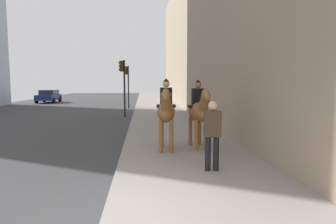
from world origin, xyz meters
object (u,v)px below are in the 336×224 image
traffic_light_near_curb (123,79)px  traffic_light_far_curb (127,80)px  mounted_horse_far (199,111)px  mounted_horse_near (166,111)px  car_near_lane (49,96)px  pedestrian_greeting (212,131)px

traffic_light_near_curb → traffic_light_far_curb: traffic_light_near_curb is taller
mounted_horse_far → traffic_light_far_curb: (16.50, 3.14, 1.14)m
mounted_horse_near → car_near_lane: bearing=-150.3°
mounted_horse_far → car_near_lane: 27.84m
mounted_horse_near → pedestrian_greeting: size_ratio=1.34×
traffic_light_near_curb → traffic_light_far_curb: (6.23, 0.04, -0.02)m
car_near_lane → traffic_light_near_curb: (-14.61, -9.36, 1.75)m
mounted_horse_far → car_near_lane: (24.89, 12.46, -0.59)m
car_near_lane → traffic_light_near_curb: 17.44m
mounted_horse_near → traffic_light_far_curb: size_ratio=0.61×
traffic_light_far_curb → mounted_horse_near: bearing=-173.0°
pedestrian_greeting → car_near_lane: bearing=28.9°
pedestrian_greeting → traffic_light_near_curb: bearing=17.8°
mounted_horse_far → traffic_light_far_curb: traffic_light_far_curb is taller
pedestrian_greeting → mounted_horse_far: bearing=1.4°
mounted_horse_near → car_near_lane: size_ratio=0.58×
mounted_horse_near → pedestrian_greeting: 2.48m
car_near_lane → mounted_horse_far: bearing=27.3°
mounted_horse_far → pedestrian_greeting: (-2.47, 0.14, -0.26)m
traffic_light_near_curb → mounted_horse_near: bearing=-169.1°
mounted_horse_far → traffic_light_near_curb: traffic_light_near_curb is taller
pedestrian_greeting → traffic_light_far_curb: size_ratio=0.46×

